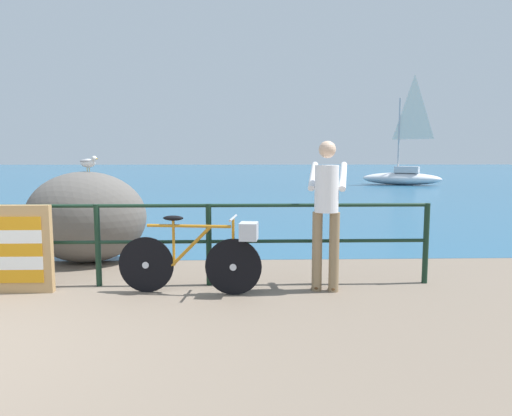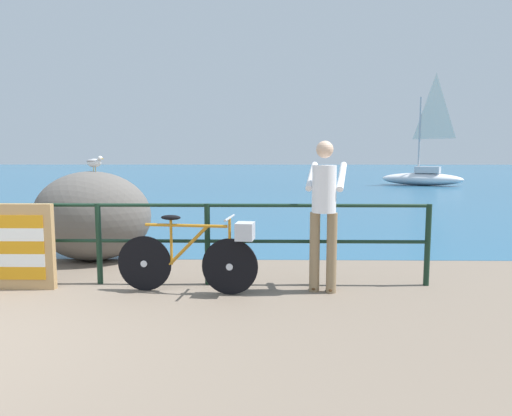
{
  "view_description": "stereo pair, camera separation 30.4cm",
  "coord_description": "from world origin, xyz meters",
  "px_view_note": "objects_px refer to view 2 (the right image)",
  "views": [
    {
      "loc": [
        2.46,
        -3.65,
        1.59
      ],
      "look_at": [
        2.65,
        2.31,
        0.92
      ],
      "focal_mm": 31.85,
      "sensor_mm": 36.0,
      "label": 1
    },
    {
      "loc": [
        2.76,
        -3.66,
        1.59
      ],
      "look_at": [
        2.65,
        2.31,
        0.92
      ],
      "focal_mm": 31.85,
      "sensor_mm": 36.0,
      "label": 2
    }
  ],
  "objects_px": {
    "person_at_railing": "(324,209)",
    "sailboat": "(423,173)",
    "breakwater_boulder_main": "(93,216)",
    "folded_deckchair_stack": "(19,247)",
    "bicycle": "(199,254)",
    "seagull": "(94,162)"
  },
  "relations": [
    {
      "from": "folded_deckchair_stack",
      "to": "seagull",
      "type": "bearing_deg",
      "value": 77.72
    },
    {
      "from": "folded_deckchair_stack",
      "to": "breakwater_boulder_main",
      "type": "height_order",
      "value": "breakwater_boulder_main"
    },
    {
      "from": "seagull",
      "to": "sailboat",
      "type": "relative_size",
      "value": 0.05
    },
    {
      "from": "bicycle",
      "to": "sailboat",
      "type": "distance_m",
      "value": 22.68
    },
    {
      "from": "breakwater_boulder_main",
      "to": "seagull",
      "type": "relative_size",
      "value": 5.32
    },
    {
      "from": "folded_deckchair_stack",
      "to": "person_at_railing",
      "type": "bearing_deg",
      "value": -0.4
    },
    {
      "from": "folded_deckchair_stack",
      "to": "seagull",
      "type": "height_order",
      "value": "seagull"
    },
    {
      "from": "bicycle",
      "to": "folded_deckchair_stack",
      "type": "height_order",
      "value": "folded_deckchair_stack"
    },
    {
      "from": "person_at_railing",
      "to": "sailboat",
      "type": "height_order",
      "value": "sailboat"
    },
    {
      "from": "seagull",
      "to": "sailboat",
      "type": "distance_m",
      "value": 22.05
    },
    {
      "from": "breakwater_boulder_main",
      "to": "seagull",
      "type": "xyz_separation_m",
      "value": [
        0.05,
        0.03,
        0.83
      ]
    },
    {
      "from": "bicycle",
      "to": "folded_deckchair_stack",
      "type": "distance_m",
      "value": 2.19
    },
    {
      "from": "seagull",
      "to": "person_at_railing",
      "type": "bearing_deg",
      "value": -4.29
    },
    {
      "from": "person_at_railing",
      "to": "seagull",
      "type": "relative_size",
      "value": 5.27
    },
    {
      "from": "breakwater_boulder_main",
      "to": "sailboat",
      "type": "relative_size",
      "value": 0.29
    },
    {
      "from": "breakwater_boulder_main",
      "to": "sailboat",
      "type": "bearing_deg",
      "value": 58.44
    },
    {
      "from": "person_at_railing",
      "to": "folded_deckchair_stack",
      "type": "height_order",
      "value": "person_at_railing"
    },
    {
      "from": "breakwater_boulder_main",
      "to": "folded_deckchair_stack",
      "type": "bearing_deg",
      "value": -100.69
    },
    {
      "from": "seagull",
      "to": "folded_deckchair_stack",
      "type": "bearing_deg",
      "value": -80.34
    },
    {
      "from": "folded_deckchair_stack",
      "to": "seagull",
      "type": "xyz_separation_m",
      "value": [
        0.35,
        1.6,
        1.0
      ]
    },
    {
      "from": "bicycle",
      "to": "breakwater_boulder_main",
      "type": "bearing_deg",
      "value": 145.65
    },
    {
      "from": "folded_deckchair_stack",
      "to": "breakwater_boulder_main",
      "type": "relative_size",
      "value": 0.58
    }
  ]
}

